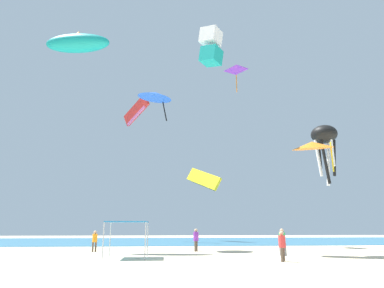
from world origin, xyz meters
name	(u,v)px	position (x,y,z in m)	size (l,w,h in m)	color
ground	(192,265)	(0.00, 0.00, -0.05)	(110.00, 110.00, 0.10)	beige
ocean_strip	(176,241)	(0.00, 28.18, 0.01)	(110.00, 24.54, 0.03)	teal
canopy_tent	(128,224)	(-3.98, 3.34, 2.17)	(2.62, 2.65, 2.31)	#B2B2B7
person_near_tent	(282,243)	(5.37, 0.55, 1.01)	(0.41, 0.41, 1.73)	brown
person_leftmost	(95,239)	(-7.14, 8.88, 0.97)	(0.39, 0.39, 1.65)	brown
person_central	(196,238)	(1.03, 8.86, 1.06)	(0.43, 0.45, 1.80)	brown
person_rightmost	(282,240)	(6.76, 4.48, 1.08)	(0.48, 0.44, 1.83)	slate
kite_delta_orange	(312,145)	(9.35, 3.98, 7.87)	(3.99, 4.01, 2.60)	orange
kite_parafoil_yellow	(204,179)	(3.68, 26.51, 8.38)	(4.50, 4.99, 3.85)	yellow
kite_inflatable_teal	(78,43)	(-10.22, 9.92, 19.05)	(6.40, 2.67, 2.20)	teal
kite_octopus_black	(324,137)	(13.05, 9.32, 9.99)	(3.09, 3.09, 5.55)	black
kite_diamond_purple	(236,71)	(6.46, 15.93, 19.73)	(2.88, 2.88, 2.91)	purple
kite_box_white	(211,46)	(2.20, 6.61, 17.30)	(2.27, 2.23, 3.42)	white
kite_delta_blue	(155,95)	(-2.75, 11.21, 14.46)	(4.71, 4.70, 2.87)	blue
kite_parafoil_red	(136,111)	(-6.07, 26.67, 18.27)	(4.14, 4.84, 3.66)	red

